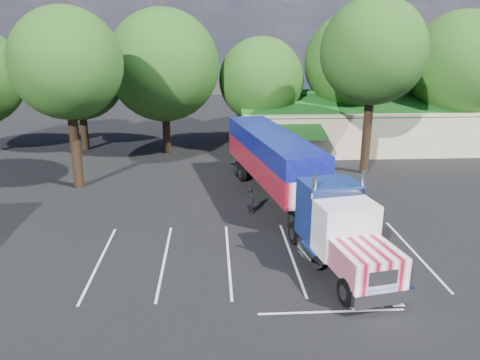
{
  "coord_description": "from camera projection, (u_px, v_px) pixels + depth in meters",
  "views": [
    {
      "loc": [
        -0.68,
        -27.23,
        10.79
      ],
      "look_at": [
        0.98,
        0.7,
        2.0
      ],
      "focal_mm": 35.0,
      "sensor_mm": 36.0,
      "label": 1
    }
  ],
  "objects": [
    {
      "name": "tree_row_f",
      "position": [
        462.0,
        67.0,
        44.18
      ],
      "size": [
        10.4,
        10.4,
        13.0
      ],
      "color": "black",
      "rests_on": "ground"
    },
    {
      "name": "semi_truck",
      "position": [
        286.0,
        170.0,
        29.18
      ],
      "size": [
        6.71,
        22.18,
        4.62
      ],
      "rotation": [
        0.0,
        0.0,
        0.18
      ],
      "color": "black",
      "rests_on": "ground"
    },
    {
      "name": "ground",
      "position": [
        225.0,
        214.0,
        29.21
      ],
      "size": [
        120.0,
        120.0,
        0.0
      ],
      "primitive_type": "plane",
      "color": "black",
      "rests_on": "ground"
    },
    {
      "name": "event_hall",
      "position": [
        358.0,
        124.0,
        46.28
      ],
      "size": [
        24.2,
        14.12,
        5.55
      ],
      "color": "beige",
      "rests_on": "ground"
    },
    {
      "name": "bicycle",
      "position": [
        292.0,
        174.0,
        35.91
      ],
      "size": [
        1.29,
        1.87,
        0.93
      ],
      "primitive_type": "imported",
      "rotation": [
        0.0,
        0.0,
        0.42
      ],
      "color": "black",
      "rests_on": "ground"
    },
    {
      "name": "silver_sedan",
      "position": [
        351.0,
        149.0,
        43.03
      ],
      "size": [
        4.07,
        2.43,
        1.27
      ],
      "primitive_type": "imported",
      "rotation": [
        0.0,
        0.0,
        1.87
      ],
      "color": "#B3B5BC",
      "rests_on": "ground"
    },
    {
      "name": "tree_row_b",
      "position": [
        79.0,
        75.0,
        43.29
      ],
      "size": [
        8.4,
        8.4,
        11.35
      ],
      "color": "black",
      "rests_on": "ground"
    },
    {
      "name": "tree_row_e",
      "position": [
        355.0,
        63.0,
        44.66
      ],
      "size": [
        9.6,
        9.6,
        12.9
      ],
      "color": "black",
      "rests_on": "ground"
    },
    {
      "name": "tree_near_left",
      "position": [
        67.0,
        64.0,
        31.69
      ],
      "size": [
        7.6,
        7.6,
        12.65
      ],
      "color": "black",
      "rests_on": "ground"
    },
    {
      "name": "woman",
      "position": [
        251.0,
        200.0,
        29.03
      ],
      "size": [
        0.66,
        0.76,
        1.75
      ],
      "primitive_type": "imported",
      "rotation": [
        0.0,
        0.0,
        2.04
      ],
      "color": "black",
      "rests_on": "ground"
    },
    {
      "name": "tree_row_d",
      "position": [
        261.0,
        80.0,
        44.13
      ],
      "size": [
        8.0,
        8.0,
        10.6
      ],
      "color": "black",
      "rests_on": "ground"
    },
    {
      "name": "tree_near_right",
      "position": [
        373.0,
        52.0,
        35.12
      ],
      "size": [
        8.0,
        8.0,
        13.5
      ],
      "color": "black",
      "rests_on": "ground"
    },
    {
      "name": "tree_row_c",
      "position": [
        163.0,
        66.0,
        41.94
      ],
      "size": [
        10.0,
        10.0,
        13.05
      ],
      "color": "black",
      "rests_on": "ground"
    }
  ]
}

